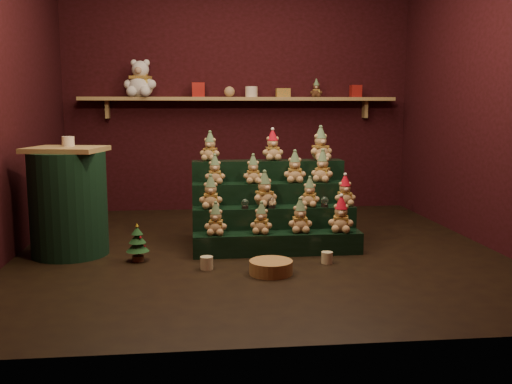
{
  "coord_description": "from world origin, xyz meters",
  "views": [
    {
      "loc": [
        -0.53,
        -4.72,
        1.22
      ],
      "look_at": [
        0.01,
        0.25,
        0.46
      ],
      "focal_mm": 40.0,
      "sensor_mm": 36.0,
      "label": 1
    }
  ],
  "objects": [
    {
      "name": "snow_globe_c",
      "position": [
        0.58,
        -0.0,
        0.41
      ],
      "size": [
        0.07,
        0.07,
        0.09
      ],
      "color": "black",
      "rests_on": "riser_tier_midfront"
    },
    {
      "name": "back_wall",
      "position": [
        0.0,
        2.05,
        1.4
      ],
      "size": [
        4.0,
        0.1,
        2.8
      ],
      "primitive_type": "cube",
      "color": "black",
      "rests_on": "ground"
    },
    {
      "name": "mini_christmas_tree",
      "position": [
        -0.99,
        -0.26,
        0.15
      ],
      "size": [
        0.18,
        0.18,
        0.31
      ],
      "rotation": [
        0.0,
        0.0,
        -0.13
      ],
      "color": "#4C2C1B",
      "rests_on": "ground"
    },
    {
      "name": "front_wall",
      "position": [
        0.0,
        -2.05,
        1.4
      ],
      "size": [
        4.0,
        0.1,
        2.8
      ],
      "primitive_type": "cube",
      "color": "black",
      "rests_on": "ground"
    },
    {
      "name": "brown_bear",
      "position": [
        0.88,
        1.84,
        1.42
      ],
      "size": [
        0.17,
        0.15,
        0.2
      ],
      "primitive_type": null,
      "rotation": [
        0.0,
        0.0,
        -0.2
      ],
      "color": "#4C2919",
      "rests_on": "back_shelf"
    },
    {
      "name": "teddy_0",
      "position": [
        -0.36,
        -0.17,
        0.31
      ],
      "size": [
        0.21,
        0.19,
        0.26
      ],
      "primitive_type": null,
      "rotation": [
        0.0,
        0.0,
        -0.15
      ],
      "color": "tan",
      "rests_on": "riser_tier_front"
    },
    {
      "name": "gift_tin_red_b",
      "position": [
        1.35,
        1.85,
        1.39
      ],
      "size": [
        0.12,
        0.12,
        0.14
      ],
      "primitive_type": "cube",
      "color": "#A71F19",
      "rests_on": "back_shelf"
    },
    {
      "name": "teddy_3",
      "position": [
        0.68,
        -0.17,
        0.33
      ],
      "size": [
        0.25,
        0.23,
        0.29
      ],
      "primitive_type": null,
      "rotation": [
        0.0,
        0.0,
        -0.25
      ],
      "color": "tan",
      "rests_on": "riser_tier_front"
    },
    {
      "name": "teddy_10",
      "position": [
        0.36,
        0.27,
        0.68
      ],
      "size": [
        0.21,
        0.2,
        0.28
      ],
      "primitive_type": null,
      "rotation": [
        0.0,
        0.0,
        -0.09
      ],
      "color": "tan",
      "rests_on": "riser_tier_midback"
    },
    {
      "name": "shelf_plush_ball",
      "position": [
        -0.12,
        1.85,
        1.38
      ],
      "size": [
        0.12,
        0.12,
        0.12
      ],
      "primitive_type": "sphere",
      "color": "tan",
      "rests_on": "back_shelf"
    },
    {
      "name": "teddy_9",
      "position": [
        -0.01,
        0.26,
        0.66
      ],
      "size": [
        0.18,
        0.16,
        0.25
      ],
      "primitive_type": null,
      "rotation": [
        0.0,
        0.0,
        0.02
      ],
      "color": "tan",
      "rests_on": "riser_tier_midback"
    },
    {
      "name": "teddy_11",
      "position": [
        0.62,
        0.29,
        0.68
      ],
      "size": [
        0.26,
        0.26,
        0.28
      ],
      "primitive_type": null,
      "rotation": [
        0.0,
        0.0,
        -0.5
      ],
      "color": "tan",
      "rests_on": "riser_tier_midback"
    },
    {
      "name": "riser_tier_back",
      "position": [
        0.15,
        0.5,
        0.36
      ],
      "size": [
        1.4,
        0.22,
        0.72
      ],
      "primitive_type": "cube",
      "color": "black",
      "rests_on": "ground"
    },
    {
      "name": "mug_left",
      "position": [
        -0.45,
        -0.55,
        0.05
      ],
      "size": [
        0.1,
        0.1,
        0.1
      ],
      "primitive_type": "cylinder",
      "color": "beige",
      "rests_on": "ground"
    },
    {
      "name": "teddy_13",
      "position": [
        0.19,
        0.51,
        0.86
      ],
      "size": [
        0.21,
        0.19,
        0.27
      ],
      "primitive_type": null,
      "rotation": [
        0.0,
        0.0,
        0.07
      ],
      "color": "tan",
      "rests_on": "riser_tier_back"
    },
    {
      "name": "white_bear",
      "position": [
        -1.11,
        1.84,
        1.58
      ],
      "size": [
        0.43,
        0.4,
        0.51
      ],
      "primitive_type": null,
      "rotation": [
        0.0,
        0.0,
        -0.2
      ],
      "color": "white",
      "rests_on": "back_shelf"
    },
    {
      "name": "teddy_8",
      "position": [
        -0.35,
        0.26,
        0.67
      ],
      "size": [
        0.18,
        0.16,
        0.25
      ],
      "primitive_type": null,
      "rotation": [
        0.0,
        0.0,
        0.02
      ],
      "color": "tan",
      "rests_on": "riser_tier_midback"
    },
    {
      "name": "ground",
      "position": [
        0.0,
        0.0,
        0.0
      ],
      "size": [
        4.0,
        4.0,
        0.0
      ],
      "primitive_type": "plane",
      "color": "black",
      "rests_on": "ground"
    },
    {
      "name": "teddy_2",
      "position": [
        0.34,
        -0.15,
        0.32
      ],
      "size": [
        0.21,
        0.19,
        0.28
      ],
      "primitive_type": null,
      "rotation": [
        0.0,
        0.0,
        -0.05
      ],
      "color": "tan",
      "rests_on": "riser_tier_front"
    },
    {
      "name": "wicker_basket",
      "position": [
        0.02,
        -0.72,
        0.05
      ],
      "size": [
        0.39,
        0.39,
        0.1
      ],
      "primitive_type": "cylinder",
      "rotation": [
        0.0,
        0.0,
        -0.26
      ],
      "color": "#AA7544",
      "rests_on": "ground"
    },
    {
      "name": "riser_tier_midback",
      "position": [
        0.15,
        0.28,
        0.27
      ],
      "size": [
        1.4,
        0.22,
        0.54
      ],
      "primitive_type": "cube",
      "color": "black",
      "rests_on": "ground"
    },
    {
      "name": "side_table",
      "position": [
        -1.56,
        0.01,
        0.44
      ],
      "size": [
        0.67,
        0.62,
        0.89
      ],
      "rotation": [
        0.0,
        0.0,
        -0.21
      ],
      "color": "tan",
      "rests_on": "ground"
    },
    {
      "name": "back_shelf",
      "position": [
        0.0,
        1.87,
        1.29
      ],
      "size": [
        3.6,
        0.26,
        0.24
      ],
      "color": "tan",
      "rests_on": "ground"
    },
    {
      "name": "snow_globe_a",
      "position": [
        -0.11,
        -0.0,
        0.4
      ],
      "size": [
        0.06,
        0.06,
        0.08
      ],
      "color": "black",
      "rests_on": "riser_tier_midfront"
    },
    {
      "name": "right_wall",
      "position": [
        2.05,
        0.0,
        1.4
      ],
      "size": [
        0.1,
        4.0,
        2.8
      ],
      "primitive_type": "cube",
      "color": "black",
      "rests_on": "ground"
    },
    {
      "name": "teddy_12",
      "position": [
        -0.38,
        0.51,
        0.85
      ],
      "size": [
        0.23,
        0.22,
        0.26
      ],
      "primitive_type": null,
      "rotation": [
        0.0,
        0.0,
        -0.35
      ],
      "color": "tan",
      "rests_on": "riser_tier_back"
    },
    {
      "name": "teddy_7",
      "position": [
        0.77,
        0.06,
        0.49
      ],
      "size": [
        0.19,
        0.17,
        0.26
      ],
      "primitive_type": null,
      "rotation": [
        0.0,
        0.0,
        0.02
      ],
      "color": "tan",
      "rests_on": "riser_tier_midfront"
    },
    {
      "name": "teddy_1",
      "position": [
        0.01,
        -0.17,
        0.31
      ],
      "size": [
        0.22,
        0.21,
        0.25
      ],
      "primitive_type": null,
      "rotation": [
        0.0,
        0.0,
        -0.27
      ],
      "color": "tan",
      "rests_on": "riser_tier_front"
    },
    {
      "name": "gift_tin_red_a",
      "position": [
        -0.47,
        1.85,
        1.4
      ],
      "size": [
        0.14,
        0.14,
        0.16
      ],
      "primitive_type": "cube",
      "color": "#A71F19",
      "rests_on": "back_shelf"
    },
    {
      "name": "riser_tier_front",
      "position": [
        0.15,
        -0.16,
        0.09
      ],
      "size": [
        1.4,
        0.22,
        0.18
      ],
      "primitive_type": "cube",
      "color": "black",
      "rests_on": "ground"
    },
    {
      "name": "scarf_gift_box",
      "position": [
        0.5,
        1.85,
        1.37
      ],
      "size": [
        0.16,
        0.1,
        0.1
      ],
      "primitive_type": "cube",
      "color": "orange",
      "rests_on": "back_shelf"
    },
    {
      "name": "teddy_6",
      "position": [
        0.46,
        0.05,
        0.48
      ],
      "size": [
        0.22,
        0.21,
        0.25
      ],
      "primitive_type": null,
      "rotation": [
        0.0,
        0.0,
        -0.36
      ],
      "color": "tan",
      "rests_on": "riser_tier_midfront"
    },
    {
      "name": "gift_tin_cream",
      "position": [
        0.13,
        1.85,
        1.38
      ],
      "size": [
        0.14,
        0.14,
        0.12
      ],
      "primitive_type": "cylinder",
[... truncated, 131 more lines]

